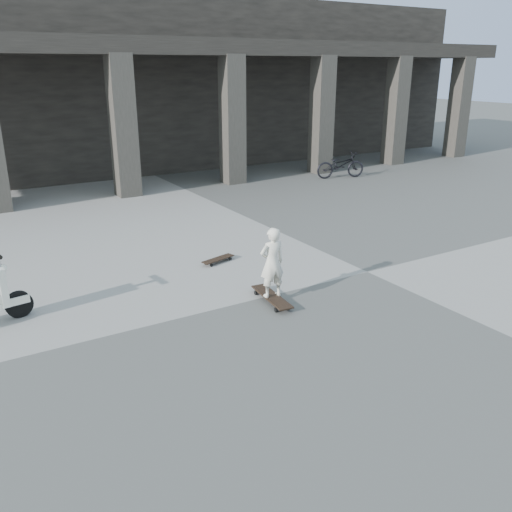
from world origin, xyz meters
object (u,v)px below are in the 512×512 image
longboard (272,297)px  child (272,263)px  bicycle (340,165)px  skateboard_spare (218,259)px

longboard → child: child is taller
longboard → bicycle: bicycle is taller
child → bicycle: size_ratio=0.69×
skateboard_spare → child: child is taller
child → longboard: bearing=-168.7°
child → bicycle: 10.69m
longboard → child: bearing=103.1°
longboard → bicycle: 10.70m
longboard → skateboard_spare: 2.14m
skateboard_spare → child: (-0.11, -2.13, 0.62)m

